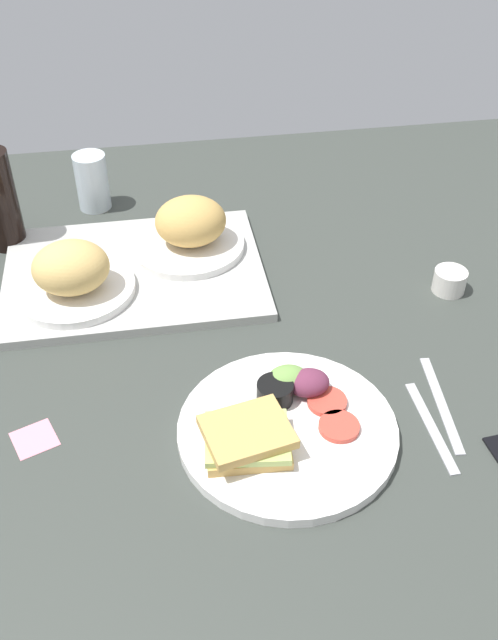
{
  "coord_description": "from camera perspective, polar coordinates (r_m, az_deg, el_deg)",
  "views": [
    {
      "loc": [
        -12.09,
        -82.15,
        75.34
      ],
      "look_at": [
        2.0,
        3.0,
        4.0
      ],
      "focal_mm": 40.51,
      "sensor_mm": 36.0,
      "label": 1
    }
  ],
  "objects": [
    {
      "name": "knife",
      "position": [
        1.08,
        14.95,
        -6.35
      ],
      "size": [
        3.21,
        19.05,
        0.5
      ],
      "primitive_type": "cube",
      "rotation": [
        0.0,
        0.0,
        1.47
      ],
      "color": "#B7B7BC",
      "rests_on": "ground_plane"
    },
    {
      "name": "ground_plane",
      "position": [
        1.13,
        -0.75,
        -3.21
      ],
      "size": [
        190.0,
        150.0,
        3.0
      ],
      "primitive_type": "cube",
      "color": "#383D38"
    },
    {
      "name": "sticky_note",
      "position": [
        1.04,
        -16.59,
        -8.98
      ],
      "size": [
        7.26,
        7.26,
        0.12
      ],
      "primitive_type": "cube",
      "rotation": [
        0.0,
        0.0,
        0.37
      ],
      "color": "pink",
      "rests_on": "ground_plane"
    },
    {
      "name": "soda_bottle",
      "position": [
        1.39,
        -19.1,
        8.93
      ],
      "size": [
        6.4,
        6.4,
        18.84
      ],
      "primitive_type": "cylinder",
      "color": "black",
      "rests_on": "ground_plane"
    },
    {
      "name": "bread_plate_far",
      "position": [
        1.31,
        -4.72,
        7.17
      ],
      "size": [
        20.65,
        20.65,
        10.07
      ],
      "color": "white",
      "rests_on": "serving_tray"
    },
    {
      "name": "bread_plate_near",
      "position": [
        1.22,
        -13.8,
        3.51
      ],
      "size": [
        20.27,
        20.27,
        9.99
      ],
      "color": "white",
      "rests_on": "serving_tray"
    },
    {
      "name": "plate_with_salad",
      "position": [
        1.0,
        2.65,
        -8.26
      ],
      "size": [
        30.18,
        30.18,
        5.4
      ],
      "color": "white",
      "rests_on": "ground_plane"
    },
    {
      "name": "fork",
      "position": [
        1.04,
        14.2,
        -8.13
      ],
      "size": [
        1.72,
        17.02,
        0.5
      ],
      "primitive_type": "cube",
      "rotation": [
        0.0,
        0.0,
        1.59
      ],
      "color": "#B7B7BC",
      "rests_on": "ground_plane"
    },
    {
      "name": "drinking_glass",
      "position": [
        1.48,
        -12.29,
        10.63
      ],
      "size": [
        6.42,
        6.42,
        11.3
      ],
      "primitive_type": "cylinder",
      "color": "silver",
      "rests_on": "ground_plane"
    },
    {
      "name": "espresso_cup",
      "position": [
        1.28,
        15.57,
        3.0
      ],
      "size": [
        5.6,
        5.6,
        4.0
      ],
      "primitive_type": "cylinder",
      "color": "silver",
      "rests_on": "ground_plane"
    },
    {
      "name": "serving_tray",
      "position": [
        1.29,
        -9.05,
        3.71
      ],
      "size": [
        45.01,
        33.01,
        1.6
      ],
      "primitive_type": "cube",
      "rotation": [
        0.0,
        0.0,
        -0.0
      ],
      "color": "#B2B2AD",
      "rests_on": "ground_plane"
    }
  ]
}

